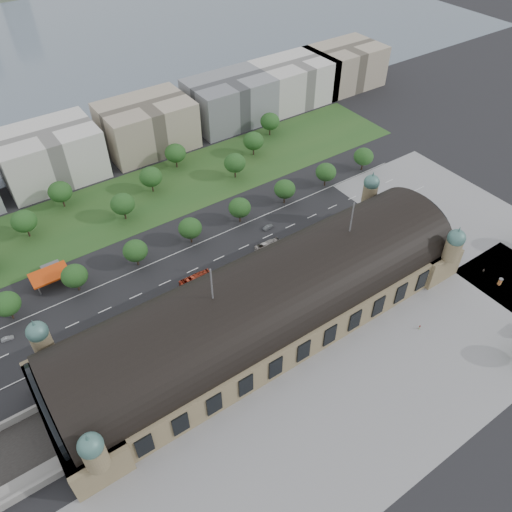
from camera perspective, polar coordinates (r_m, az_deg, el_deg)
ground at (r=175.93m, az=1.16°, el=-7.73°), size 900.00×900.00×0.00m
station at (r=168.16m, az=1.21°, el=-5.49°), size 150.00×48.40×44.30m
plaza_south at (r=162.41m, az=13.63°, el=-15.81°), size 190.00×48.00×0.12m
plaza_east at (r=235.27m, az=22.07°, el=3.91°), size 56.00×100.00×0.12m
road_slab at (r=192.32m, az=-10.36°, el=-3.05°), size 260.00×26.00×0.10m
grass_belt at (r=233.72m, az=-15.40°, el=5.46°), size 300.00×45.00×0.10m
petrol_station at (r=204.72m, az=-22.39°, el=-1.67°), size 14.00×13.00×5.05m
lake at (r=416.67m, az=-25.11°, el=19.92°), size 700.00×320.00×0.08m
office_3 at (r=257.79m, az=-22.49°, el=10.63°), size 45.00×32.00×24.00m
office_4 at (r=269.54m, az=-12.34°, el=14.35°), size 45.00×32.00×24.00m
office_5 at (r=289.56m, az=-3.05°, el=17.29°), size 45.00×32.00×24.00m
office_6 at (r=313.37m, az=4.32°, el=19.27°), size 45.00×32.00×24.00m
office_7 at (r=338.16m, az=10.03°, el=20.57°), size 45.00×32.00×24.00m
tree_row_2 at (r=192.17m, az=-26.63°, el=-4.92°), size 9.60×9.60×11.52m
tree_row_3 at (r=193.03m, az=-20.04°, el=-2.14°), size 9.60×9.60×11.52m
tree_row_4 at (r=196.84m, az=-13.63°, el=0.59°), size 9.60×9.60×11.52m
tree_row_5 at (r=203.43m, az=-7.54°, el=3.18°), size 9.60×9.60×11.52m
tree_row_6 at (r=212.55m, az=-1.88°, el=5.54°), size 9.60×9.60×11.52m
tree_row_7 at (r=223.87m, az=3.30°, el=7.64°), size 9.60×9.60×11.52m
tree_row_8 at (r=237.09m, az=7.99°, el=9.47°), size 9.60×9.60×11.52m
tree_row_9 at (r=251.91m, az=12.20°, el=11.05°), size 9.60×9.60×11.52m
tree_belt_4 at (r=225.21m, az=-25.00°, el=3.63°), size 10.40×10.40×12.48m
tree_belt_5 at (r=236.99m, az=-21.49°, el=6.85°), size 10.40×10.40×12.48m
tree_belt_6 at (r=221.00m, az=-15.00°, el=5.77°), size 10.40×10.40×12.48m
tree_belt_7 at (r=235.47m, az=-11.94°, el=8.85°), size 10.40×10.40×12.48m
tree_belt_8 at (r=251.11m, az=-9.20°, el=11.54°), size 10.40×10.40×12.48m
tree_belt_9 at (r=240.62m, az=-2.44°, el=10.58°), size 10.40×10.40×12.48m
tree_belt_10 at (r=258.20m, az=-0.29°, el=13.02°), size 10.40×10.40×12.48m
tree_belt_11 at (r=276.49m, az=1.61°, el=15.13°), size 10.40×10.40×12.48m
traffic_car_1 at (r=190.57m, az=-26.55°, el=-8.44°), size 4.13×1.85×1.32m
traffic_car_2 at (r=181.00m, az=-16.53°, el=-7.91°), size 5.34×2.75×1.44m
traffic_car_4 at (r=191.37m, az=-6.47°, el=-2.49°), size 4.31×2.21×1.40m
traffic_car_5 at (r=212.74m, az=1.40°, el=3.32°), size 4.98×2.22×1.59m
parked_car_0 at (r=174.97m, az=-18.32°, el=-10.79°), size 5.21×3.89×1.64m
parked_car_1 at (r=174.92m, az=-18.57°, el=-10.90°), size 6.35×5.85×1.65m
parked_car_2 at (r=176.35m, az=-17.38°, el=-9.94°), size 5.53×4.91×1.54m
parked_car_3 at (r=178.69m, az=-15.35°, el=-8.40°), size 4.95×3.98×1.58m
parked_car_4 at (r=174.85m, az=-19.66°, el=-11.40°), size 4.32×2.99×1.35m
parked_car_5 at (r=177.34m, az=-12.56°, el=-8.22°), size 5.95×4.95×1.51m
parked_car_6 at (r=181.34m, az=-10.96°, el=-6.42°), size 5.12×4.68×1.44m
bus_west at (r=189.41m, az=-6.93°, el=-2.67°), size 12.75×3.21×3.54m
bus_mid at (r=202.62m, az=1.32°, el=1.23°), size 11.22×3.23×3.09m
bus_east at (r=203.28m, az=3.61°, el=1.39°), size 12.81×3.13×3.56m
advertising_column at (r=208.79m, az=26.12°, el=-2.64°), size 1.59×1.59×3.01m
pedestrian_0 at (r=182.64m, az=18.19°, el=-7.75°), size 0.93×0.63×1.77m
pedestrian_2 at (r=211.79m, az=24.57°, el=-1.50°), size 0.87×1.10×1.97m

